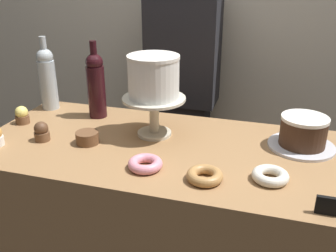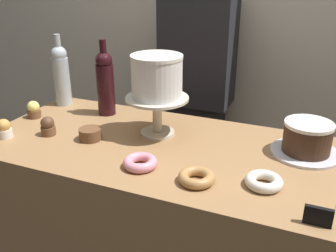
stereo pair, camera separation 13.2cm
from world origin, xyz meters
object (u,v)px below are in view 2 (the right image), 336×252
object	(u,v)px
cake_stand_pedestal	(157,109)
cupcake_chocolate	(48,126)
wine_bottle_clear	(61,74)
price_sign_chalkboard	(318,216)
wine_bottle_dark_red	(105,82)
cupcake_lemon	(34,110)
cupcake_caramel	(4,129)
donut_pink	(140,162)
donut_sugar	(264,181)
donut_maple	(196,178)
cookie_stack	(90,134)
chocolate_round_cake	(307,137)
barista_figure	(196,104)
white_layer_cake	(157,76)

from	to	relation	value
cake_stand_pedestal	cupcake_chocolate	xyz separation A→B (m)	(-0.39, -0.17, -0.07)
wine_bottle_clear	price_sign_chalkboard	world-z (taller)	wine_bottle_clear
wine_bottle_clear	wine_bottle_dark_red	bearing A→B (deg)	-6.72
cupcake_lemon	cupcake_chocolate	xyz separation A→B (m)	(0.17, -0.12, 0.00)
cupcake_caramel	price_sign_chalkboard	size ratio (longest dim) A/B	1.06
cupcake_lemon	donut_pink	size ratio (longest dim) A/B	0.66
donut_sugar	price_sign_chalkboard	world-z (taller)	price_sign_chalkboard
donut_maple	cookie_stack	xyz separation A→B (m)	(-0.46, 0.13, 0.01)
chocolate_round_cake	donut_pink	world-z (taller)	chocolate_round_cake
price_sign_chalkboard	cupcake_caramel	bearing A→B (deg)	174.95
cake_stand_pedestal	barista_figure	bearing A→B (deg)	94.01
donut_pink	price_sign_chalkboard	distance (m)	0.55
cupcake_lemon	price_sign_chalkboard	world-z (taller)	cupcake_lemon
donut_sugar	price_sign_chalkboard	size ratio (longest dim) A/B	1.60
white_layer_cake	wine_bottle_clear	distance (m)	0.57
cake_stand_pedestal	donut_maple	distance (m)	0.38
white_layer_cake	cupcake_chocolate	xyz separation A→B (m)	(-0.39, -0.17, -0.20)
wine_bottle_dark_red	cupcake_lemon	distance (m)	0.33
donut_sugar	donut_pink	bearing A→B (deg)	-174.47
white_layer_cake	wine_bottle_dark_red	distance (m)	0.33
cake_stand_pedestal	white_layer_cake	xyz separation A→B (m)	(0.00, 0.00, 0.13)
white_layer_cake	donut_pink	size ratio (longest dim) A/B	1.70
wine_bottle_dark_red	donut_pink	distance (m)	0.53
donut_sugar	cookie_stack	distance (m)	0.66
cake_stand_pedestal	wine_bottle_dark_red	world-z (taller)	wine_bottle_dark_red
chocolate_round_cake	wine_bottle_clear	distance (m)	1.10
wine_bottle_dark_red	donut_pink	xyz separation A→B (m)	(0.35, -0.37, -0.13)
chocolate_round_cake	donut_maple	world-z (taller)	chocolate_round_cake
cupcake_chocolate	price_sign_chalkboard	xyz separation A→B (m)	(0.98, -0.18, -0.01)
wine_bottle_clear	cupcake_chocolate	distance (m)	0.37
barista_figure	cupcake_chocolate	bearing A→B (deg)	-114.09
white_layer_cake	price_sign_chalkboard	size ratio (longest dim) A/B	2.73
wine_bottle_clear	price_sign_chalkboard	xyz separation A→B (m)	(1.15, -0.50, -0.12)
donut_pink	cake_stand_pedestal	bearing A→B (deg)	101.97
cupcake_lemon	cupcake_chocolate	size ratio (longest dim) A/B	1.00
cupcake_lemon	barista_figure	world-z (taller)	barista_figure
cookie_stack	donut_sugar	bearing A→B (deg)	-6.77
barista_figure	cupcake_lemon	bearing A→B (deg)	-128.71
cupcake_caramel	barista_figure	bearing A→B (deg)	60.62
cake_stand_pedestal	wine_bottle_clear	xyz separation A→B (m)	(-0.55, 0.14, 0.04)
donut_maple	donut_sugar	size ratio (longest dim) A/B	1.00
cupcake_lemon	donut_sugar	world-z (taller)	cupcake_lemon
cupcake_lemon	cookie_stack	distance (m)	0.36
wine_bottle_dark_red	cookie_stack	xyz separation A→B (m)	(0.08, -0.26, -0.12)
cupcake_chocolate	cake_stand_pedestal	bearing A→B (deg)	23.62
barista_figure	wine_bottle_dark_red	bearing A→B (deg)	-117.55
cookie_stack	wine_bottle_clear	bearing A→B (deg)	139.58
cookie_stack	cupcake_lemon	bearing A→B (deg)	164.61
cupcake_chocolate	donut_sugar	bearing A→B (deg)	-3.59
cupcake_caramel	price_sign_chalkboard	xyz separation A→B (m)	(1.12, -0.10, -0.01)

